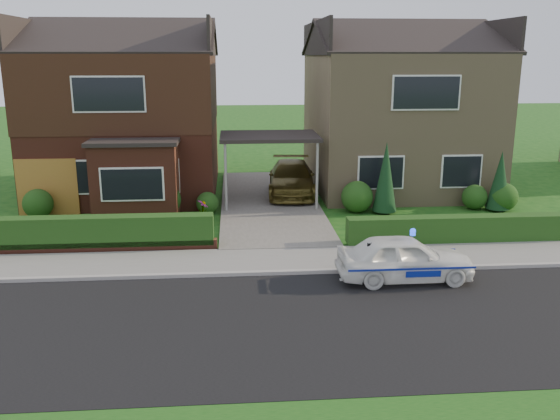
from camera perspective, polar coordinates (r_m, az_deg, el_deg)
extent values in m
plane|color=#144813|center=(13.31, 1.98, -10.91)|extent=(120.00, 120.00, 0.00)
cube|color=black|center=(13.31, 1.98, -10.91)|extent=(60.00, 6.00, 0.02)
cube|color=#9E9993|center=(16.07, 0.75, -6.04)|extent=(60.00, 0.16, 0.12)
cube|color=slate|center=(17.06, 0.42, -4.83)|extent=(60.00, 2.00, 0.10)
cube|color=#666059|center=(23.66, -1.02, 0.75)|extent=(3.80, 12.00, 0.12)
cube|color=brown|center=(26.45, -14.24, 8.04)|extent=(7.20, 8.00, 5.80)
cube|color=white|center=(23.12, -19.49, 2.98)|extent=(1.80, 0.08, 1.30)
cube|color=white|center=(22.51, -11.67, 3.22)|extent=(1.60, 0.08, 1.30)
cube|color=white|center=(22.38, -16.16, 10.65)|extent=(2.60, 0.08, 1.30)
cube|color=black|center=(26.33, -14.44, 11.17)|extent=(7.26, 8.06, 2.90)
cube|color=brown|center=(21.96, -13.73, 2.69)|extent=(3.00, 1.40, 2.70)
cube|color=black|center=(21.72, -13.96, 6.36)|extent=(3.20, 1.60, 0.14)
cube|color=#9E8561|center=(27.05, 11.03, 8.35)|extent=(7.20, 8.00, 5.80)
cube|color=white|center=(23.02, 9.68, 3.57)|extent=(1.80, 0.08, 1.30)
cube|color=white|center=(23.99, 17.05, 3.58)|extent=(1.60, 0.08, 1.30)
cube|color=white|center=(23.09, 13.88, 10.91)|extent=(2.60, 0.08, 1.30)
cube|color=black|center=(23.17, -1.05, 7.10)|extent=(3.80, 3.00, 0.14)
cylinder|color=gray|center=(21.97, -5.24, 3.06)|extent=(0.10, 0.10, 2.70)
cylinder|color=gray|center=(22.18, 3.58, 3.21)|extent=(0.10, 0.10, 2.70)
cube|color=#9A6821|center=(23.40, -21.47, 2.06)|extent=(2.20, 0.10, 2.10)
cube|color=brown|center=(18.62, -18.02, -3.46)|extent=(7.70, 0.25, 0.36)
cube|color=#183611|center=(18.82, -17.88, -3.84)|extent=(7.50, 0.55, 0.90)
cube|color=#183611|center=(19.57, 17.29, -3.09)|extent=(7.50, 0.55, 0.80)
sphere|color=#183611|center=(23.16, -22.27, 0.56)|extent=(1.08, 1.08, 1.08)
sphere|color=#183611|center=(21.98, -11.22, 1.00)|extent=(1.32, 1.32, 1.32)
sphere|color=#183611|center=(22.19, -7.00, 0.67)|extent=(0.84, 0.84, 0.84)
sphere|color=#183611|center=(22.41, 7.43, 1.26)|extent=(1.20, 1.20, 1.20)
sphere|color=#183611|center=(23.90, 18.22, 1.19)|extent=(0.96, 0.96, 0.96)
sphere|color=#183611|center=(24.03, 20.71, 1.19)|extent=(1.08, 1.08, 1.08)
cone|color=black|center=(22.30, 10.11, 2.93)|extent=(0.90, 0.90, 2.60)
cone|color=black|center=(23.83, 20.39, 2.49)|extent=(0.90, 0.90, 2.20)
imported|color=white|center=(15.84, 11.90, -4.60)|extent=(1.43, 3.55, 1.21)
sphere|color=#193FF2|center=(15.68, 12.66, -2.21)|extent=(0.17, 0.17, 0.17)
cube|color=navy|center=(15.21, 12.65, -5.65)|extent=(3.26, 0.02, 0.05)
cube|color=navy|center=(16.51, 11.20, -3.94)|extent=(3.26, 0.01, 0.05)
ellipsoid|color=black|center=(15.42, 8.51, -3.97)|extent=(0.22, 0.17, 0.21)
sphere|color=white|center=(15.37, 8.61, -4.08)|extent=(0.11, 0.11, 0.11)
sphere|color=black|center=(15.36, 8.61, -3.50)|extent=(0.13, 0.13, 0.13)
cone|color=black|center=(15.34, 8.45, -3.26)|extent=(0.04, 0.04, 0.05)
cone|color=black|center=(15.36, 8.78, -3.25)|extent=(0.04, 0.04, 0.05)
imported|color=brown|center=(24.70, 1.12, 3.08)|extent=(2.24, 4.74, 1.34)
imported|color=gray|center=(20.58, -24.16, -1.77)|extent=(0.53, 0.52, 0.75)
imported|color=gray|center=(20.86, -7.42, -0.24)|extent=(0.52, 0.52, 0.85)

